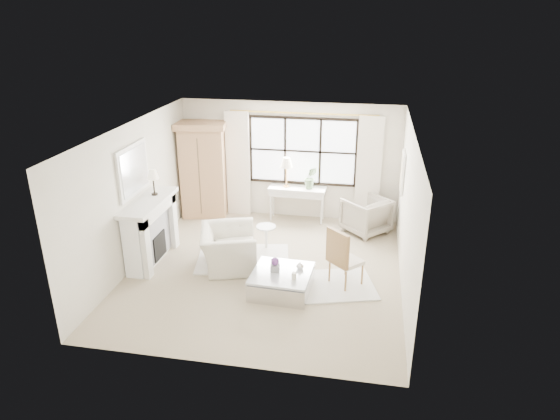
% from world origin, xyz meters
% --- Properties ---
extents(floor, '(5.50, 5.50, 0.00)m').
position_xyz_m(floor, '(0.00, 0.00, 0.00)').
color(floor, tan).
rests_on(floor, ground).
extents(ceiling, '(5.50, 5.50, 0.00)m').
position_xyz_m(ceiling, '(0.00, 0.00, 2.70)').
color(ceiling, silver).
rests_on(ceiling, ground).
extents(wall_back, '(5.00, 0.00, 5.00)m').
position_xyz_m(wall_back, '(0.00, 2.75, 1.35)').
color(wall_back, silver).
rests_on(wall_back, ground).
extents(wall_front, '(5.00, 0.00, 5.00)m').
position_xyz_m(wall_front, '(0.00, -2.75, 1.35)').
color(wall_front, beige).
rests_on(wall_front, ground).
extents(wall_left, '(0.00, 5.50, 5.50)m').
position_xyz_m(wall_left, '(-2.50, 0.00, 1.35)').
color(wall_left, beige).
rests_on(wall_left, ground).
extents(wall_right, '(0.00, 5.50, 5.50)m').
position_xyz_m(wall_right, '(2.50, 0.00, 1.35)').
color(wall_right, silver).
rests_on(wall_right, ground).
extents(window_pane, '(2.40, 0.02, 1.50)m').
position_xyz_m(window_pane, '(0.30, 2.73, 1.60)').
color(window_pane, white).
rests_on(window_pane, wall_back).
extents(window_frame, '(2.50, 0.04, 1.50)m').
position_xyz_m(window_frame, '(0.30, 2.72, 1.60)').
color(window_frame, black).
rests_on(window_frame, wall_back).
extents(curtain_rod, '(3.30, 0.04, 0.04)m').
position_xyz_m(curtain_rod, '(0.30, 2.67, 2.47)').
color(curtain_rod, gold).
rests_on(curtain_rod, wall_back).
extents(curtain_left, '(0.55, 0.10, 2.47)m').
position_xyz_m(curtain_left, '(-1.20, 2.65, 1.24)').
color(curtain_left, white).
rests_on(curtain_left, ground).
extents(curtain_right, '(0.55, 0.10, 2.47)m').
position_xyz_m(curtain_right, '(1.80, 2.65, 1.24)').
color(curtain_right, silver).
rests_on(curtain_right, ground).
extents(fireplace, '(0.58, 1.66, 1.26)m').
position_xyz_m(fireplace, '(-2.27, 0.00, 0.65)').
color(fireplace, white).
rests_on(fireplace, ground).
extents(mirror_frame, '(0.05, 1.15, 0.95)m').
position_xyz_m(mirror_frame, '(-2.47, 0.00, 1.84)').
color(mirror_frame, silver).
rests_on(mirror_frame, wall_left).
extents(mirror_glass, '(0.02, 1.00, 0.80)m').
position_xyz_m(mirror_glass, '(-2.44, 0.00, 1.84)').
color(mirror_glass, silver).
rests_on(mirror_glass, wall_left).
extents(art_frame, '(0.04, 0.62, 0.82)m').
position_xyz_m(art_frame, '(2.47, 1.70, 1.55)').
color(art_frame, white).
rests_on(art_frame, wall_right).
extents(art_canvas, '(0.01, 0.52, 0.72)m').
position_xyz_m(art_canvas, '(2.45, 1.70, 1.55)').
color(art_canvas, beige).
rests_on(art_canvas, wall_right).
extents(mantel_lamp, '(0.22, 0.22, 0.51)m').
position_xyz_m(mantel_lamp, '(-2.24, 0.30, 1.65)').
color(mantel_lamp, black).
rests_on(mantel_lamp, fireplace).
extents(armoire, '(1.21, 0.86, 2.24)m').
position_xyz_m(armoire, '(-1.97, 2.41, 1.14)').
color(armoire, tan).
rests_on(armoire, floor).
extents(console_table, '(1.31, 0.48, 0.80)m').
position_xyz_m(console_table, '(0.22, 2.50, 0.40)').
color(console_table, silver).
rests_on(console_table, floor).
extents(console_lamp, '(0.28, 0.28, 0.69)m').
position_xyz_m(console_lamp, '(-0.03, 2.52, 1.36)').
color(console_lamp, '#B6833F').
rests_on(console_lamp, console_table).
extents(orchid_plant, '(0.31, 0.26, 0.52)m').
position_xyz_m(orchid_plant, '(0.53, 2.48, 1.06)').
color(orchid_plant, '#58764E').
rests_on(orchid_plant, console_table).
extents(side_table, '(0.40, 0.40, 0.51)m').
position_xyz_m(side_table, '(-0.17, 0.89, 0.33)').
color(side_table, white).
rests_on(side_table, floor).
extents(rug_left, '(1.99, 1.57, 0.03)m').
position_xyz_m(rug_left, '(-0.52, 0.34, 0.02)').
color(rug_left, white).
rests_on(rug_left, floor).
extents(rug_right, '(1.77, 1.52, 0.03)m').
position_xyz_m(rug_right, '(1.27, -0.36, 0.01)').
color(rug_right, silver).
rests_on(rug_right, floor).
extents(club_armchair, '(1.31, 1.40, 0.75)m').
position_xyz_m(club_armchair, '(-0.72, 0.04, 0.38)').
color(club_armchair, beige).
rests_on(club_armchair, floor).
extents(wingback_chair, '(1.21, 1.21, 0.79)m').
position_xyz_m(wingback_chair, '(1.81, 2.10, 0.40)').
color(wingback_chair, '#9E9485').
rests_on(wingback_chair, floor).
extents(french_chair, '(0.68, 0.68, 1.08)m').
position_xyz_m(french_chair, '(1.50, -0.26, 0.31)').
color(french_chair, '#A77A46').
rests_on(french_chair, floor).
extents(coffee_table, '(1.05, 1.05, 0.38)m').
position_xyz_m(coffee_table, '(0.44, -0.69, 0.18)').
color(coffee_table, silver).
rests_on(coffee_table, floor).
extents(planter_box, '(0.17, 0.17, 0.11)m').
position_xyz_m(planter_box, '(0.32, -0.67, 0.44)').
color(planter_box, gray).
rests_on(planter_box, coffee_table).
extents(planter_flowers, '(0.14, 0.14, 0.14)m').
position_xyz_m(planter_flowers, '(0.32, -0.67, 0.56)').
color(planter_flowers, '#62307A').
rests_on(planter_flowers, planter_box).
extents(pillar_candle, '(0.08, 0.08, 0.12)m').
position_xyz_m(pillar_candle, '(0.68, -0.89, 0.44)').
color(pillar_candle, beige).
rests_on(pillar_candle, coffee_table).
extents(coffee_vase, '(0.16, 0.16, 0.14)m').
position_xyz_m(coffee_vase, '(0.73, -0.53, 0.45)').
color(coffee_vase, silver).
rests_on(coffee_vase, coffee_table).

